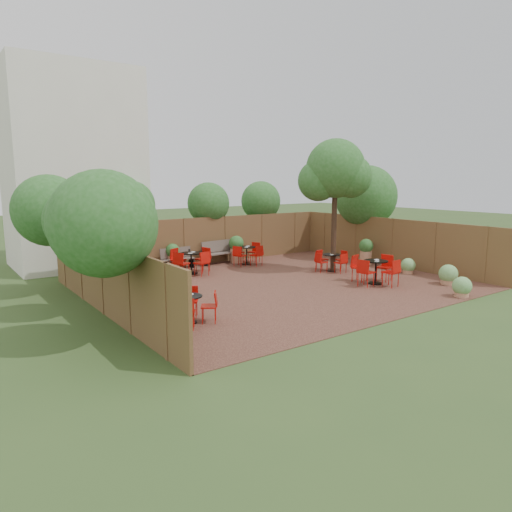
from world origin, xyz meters
TOP-DOWN VIEW (x-y plane):
  - ground at (0.00, 0.00)m, footprint 80.00×80.00m
  - courtyard_paving at (0.00, 0.00)m, footprint 12.00×10.00m
  - fence_back at (0.00, 5.00)m, footprint 12.00×0.08m
  - fence_left at (-6.00, 0.00)m, footprint 0.08×10.00m
  - fence_right at (6.00, 0.00)m, footprint 0.08×10.00m
  - neighbour_building at (-4.50, 8.00)m, footprint 5.00×4.00m
  - overhang_foliage at (-0.62, 2.28)m, footprint 15.84×10.39m
  - courtyard_tree at (3.19, 0.57)m, footprint 2.51×2.41m
  - park_bench_left at (-1.57, 4.62)m, footprint 1.40×0.50m
  - park_bench_right at (0.39, 4.63)m, footprint 1.64×0.71m
  - bistro_tables at (-0.39, 1.01)m, footprint 9.13×7.42m
  - planters at (0.48, 3.54)m, footprint 11.58×4.46m
  - low_shrubs at (4.49, -3.28)m, footprint 2.25×3.78m

SIDE VIEW (x-z plane):
  - ground at x=0.00m, z-range 0.00..0.00m
  - courtyard_paving at x=0.00m, z-range 0.00..0.02m
  - low_shrubs at x=4.49m, z-range -0.02..0.68m
  - park_bench_left at x=-1.57m, z-range 0.03..0.89m
  - bistro_tables at x=-0.39m, z-range -0.01..0.93m
  - park_bench_right at x=0.39m, z-range 0.03..1.02m
  - planters at x=0.48m, z-range 0.02..1.19m
  - fence_back at x=0.00m, z-range 0.00..2.00m
  - fence_left at x=-6.00m, z-range 0.00..2.00m
  - fence_right at x=6.00m, z-range 0.00..2.00m
  - overhang_foliage at x=-0.62m, z-range 1.29..4.07m
  - courtyard_tree at x=3.19m, z-range 1.28..6.39m
  - neighbour_building at x=-4.50m, z-range 0.00..8.00m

